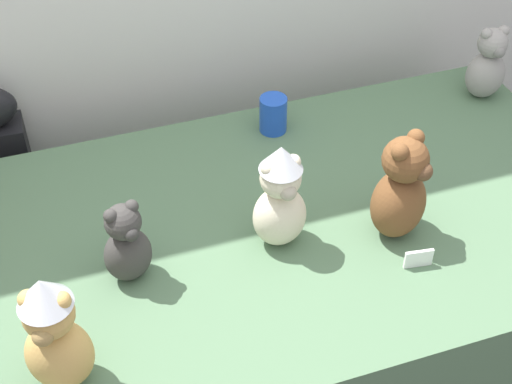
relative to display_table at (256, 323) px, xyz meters
The scene contains 8 objects.
display_table is the anchor object (origin of this frame).
teddy_bear_honey 0.81m from the display_table, 149.80° to the right, with size 0.17×0.16×0.31m.
teddy_bear_chestnut 0.63m from the display_table, 20.76° to the right, with size 0.20×0.19×0.30m.
teddy_bear_ash 1.04m from the display_table, 21.31° to the left, with size 0.12×0.11×0.24m.
teddy_bear_charcoal 0.60m from the display_table, 169.89° to the right, with size 0.14×0.13×0.22m.
teddy_bear_cream 0.54m from the display_table, 57.26° to the right, with size 0.14×0.12×0.30m.
party_cup_blue 0.61m from the display_table, 64.43° to the left, with size 0.08×0.08×0.11m, color blue.
name_card_front_left 0.58m from the display_table, 37.00° to the right, with size 0.07×0.01×0.05m, color white.
Camera 1 is at (-0.44, -1.05, 2.12)m, focal length 53.08 mm.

